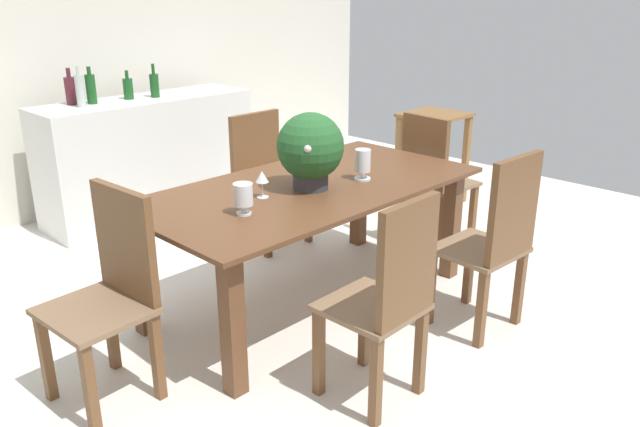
# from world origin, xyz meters

# --- Properties ---
(ground_plane) EXTENTS (7.04, 7.04, 0.00)m
(ground_plane) POSITION_xyz_m (0.00, 0.00, 0.00)
(ground_plane) COLOR silver
(back_wall) EXTENTS (6.40, 0.10, 2.60)m
(back_wall) POSITION_xyz_m (0.00, 2.60, 1.30)
(back_wall) COLOR beige
(back_wall) RESTS_ON ground
(dining_table) EXTENTS (2.03, 1.03, 0.74)m
(dining_table) POSITION_xyz_m (0.00, -0.02, 0.62)
(dining_table) COLOR brown
(dining_table) RESTS_ON ground
(chair_far_right) EXTENTS (0.48, 0.40, 0.96)m
(chair_far_right) POSITION_xyz_m (0.46, 0.92, 0.54)
(chair_far_right) COLOR brown
(chair_far_right) RESTS_ON ground
(chair_foot_end) EXTENTS (0.47, 0.46, 0.97)m
(chair_foot_end) POSITION_xyz_m (1.25, -0.01, 0.54)
(chair_foot_end) COLOR brown
(chair_foot_end) RESTS_ON ground
(chair_near_left) EXTENTS (0.41, 0.42, 1.00)m
(chair_near_left) POSITION_xyz_m (-0.45, -0.96, 0.55)
(chair_near_left) COLOR brown
(chair_near_left) RESTS_ON ground
(chair_head_end) EXTENTS (0.44, 0.48, 0.99)m
(chair_head_end) POSITION_xyz_m (-1.25, -0.01, 0.55)
(chair_head_end) COLOR brown
(chair_head_end) RESTS_ON ground
(chair_near_right) EXTENTS (0.47, 0.43, 1.02)m
(chair_near_right) POSITION_xyz_m (0.45, -0.97, 0.56)
(chair_near_right) COLOR brown
(chair_near_right) RESTS_ON ground
(flower_centerpiece) EXTENTS (0.37, 0.37, 0.43)m
(flower_centerpiece) POSITION_xyz_m (-0.05, -0.07, 0.97)
(flower_centerpiece) COLOR #333338
(flower_centerpiece) RESTS_ON dining_table
(crystal_vase_left) EXTENTS (0.10, 0.10, 0.18)m
(crystal_vase_left) POSITION_xyz_m (0.29, -0.17, 0.85)
(crystal_vase_left) COLOR silver
(crystal_vase_left) RESTS_ON dining_table
(crystal_vase_center_near) EXTENTS (0.10, 0.10, 0.16)m
(crystal_vase_center_near) POSITION_xyz_m (-0.58, -0.13, 0.84)
(crystal_vase_center_near) COLOR silver
(crystal_vase_center_near) RESTS_ON dining_table
(wine_glass) EXTENTS (0.07, 0.07, 0.15)m
(wine_glass) POSITION_xyz_m (-0.34, 0.00, 0.85)
(wine_glass) COLOR silver
(wine_glass) RESTS_ON dining_table
(kitchen_counter) EXTENTS (1.76, 0.54, 0.97)m
(kitchen_counter) POSITION_xyz_m (0.20, 2.08, 0.48)
(kitchen_counter) COLOR silver
(kitchen_counter) RESTS_ON ground
(wine_bottle_amber) EXTENTS (0.06, 0.06, 0.30)m
(wine_bottle_amber) POSITION_xyz_m (-0.32, 2.07, 1.09)
(wine_bottle_amber) COLOR #B2BFB7
(wine_bottle_amber) RESTS_ON kitchen_counter
(wine_bottle_green) EXTENTS (0.08, 0.08, 0.23)m
(wine_bottle_green) POSITION_xyz_m (0.10, 2.13, 1.05)
(wine_bottle_green) COLOR #194C1E
(wine_bottle_green) RESTS_ON kitchen_counter
(wine_bottle_dark) EXTENTS (0.08, 0.08, 0.27)m
(wine_bottle_dark) POSITION_xyz_m (-0.32, 2.22, 1.07)
(wine_bottle_dark) COLOR #511E28
(wine_bottle_dark) RESTS_ON kitchen_counter
(wine_bottle_tall) EXTENTS (0.07, 0.07, 0.28)m
(wine_bottle_tall) POSITION_xyz_m (-0.20, 2.14, 1.08)
(wine_bottle_tall) COLOR #194C1E
(wine_bottle_tall) RESTS_ON kitchen_counter
(wine_bottle_clear) EXTENTS (0.07, 0.07, 0.27)m
(wine_bottle_clear) POSITION_xyz_m (0.30, 2.06, 1.06)
(wine_bottle_clear) COLOR #194C1E
(wine_bottle_clear) RESTS_ON kitchen_counter
(side_table) EXTENTS (0.52, 0.48, 0.79)m
(side_table) POSITION_xyz_m (2.06, 0.55, 0.56)
(side_table) COLOR brown
(side_table) RESTS_ON ground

